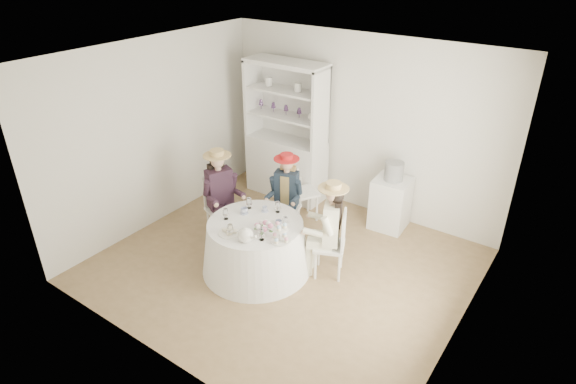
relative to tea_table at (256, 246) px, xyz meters
The scene contains 23 objects.
ground 0.50m from the tea_table, 46.58° to the left, with size 4.50×4.50×0.00m, color brown.
ceiling 2.38m from the tea_table, 46.58° to the left, with size 4.50×4.50×0.00m, color white.
wall_back 2.49m from the tea_table, 83.76° to the left, with size 4.50×4.50×0.00m, color silver.
wall_front 2.02m from the tea_table, 81.91° to the right, with size 4.50×4.50×0.00m, color silver.
wall_left 2.26m from the tea_table, behind, with size 4.50×4.50×0.00m, color silver.
wall_right 2.71m from the tea_table, ahead, with size 4.50×4.50×0.00m, color silver.
tea_table is the anchor object (origin of this frame).
hutch 2.19m from the tea_table, 114.59° to the left, with size 1.51×0.99×2.22m.
side_table 2.18m from the tea_table, 63.82° to the left, with size 0.50×0.50×0.77m, color silver.
hatbox 2.26m from the tea_table, 63.82° to the left, with size 0.27×0.27×0.27m, color black.
guest_left 1.02m from the tea_table, 159.60° to the left, with size 0.56×0.51×1.35m.
guest_mid 1.00m from the tea_table, 100.63° to the left, with size 0.47×0.51×1.25m.
guest_right 1.01m from the tea_table, 28.97° to the left, with size 0.55×0.50×1.31m.
spare_chair 1.40m from the tea_table, 100.56° to the left, with size 0.54×0.54×0.95m.
teacup_a 0.48m from the tea_table, 158.18° to the left, with size 0.09×0.09×0.07m, color white.
teacup_b 0.49m from the tea_table, 104.57° to the left, with size 0.07×0.07×0.06m, color white.
teacup_c 0.49m from the tea_table, 22.76° to the left, with size 0.09×0.09×0.07m, color white.
flower_bowl 0.42m from the tea_table, ahead, with size 0.20×0.20×0.05m, color white.
flower_arrangement 0.49m from the tea_table, 23.57° to the right, with size 0.17×0.17×0.06m.
table_teapot 0.60m from the tea_table, 66.67° to the right, with size 0.26×0.19×0.20m.
sandwich_plate 0.52m from the tea_table, 107.05° to the right, with size 0.28×0.28×0.06m.
cupcake_stand 0.67m from the tea_table, 15.79° to the right, with size 0.25×0.25×0.23m.
stemware_set 0.42m from the tea_table, ahead, with size 0.81×0.85×0.15m.
Camera 1 is at (3.03, -4.21, 3.84)m, focal length 30.00 mm.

